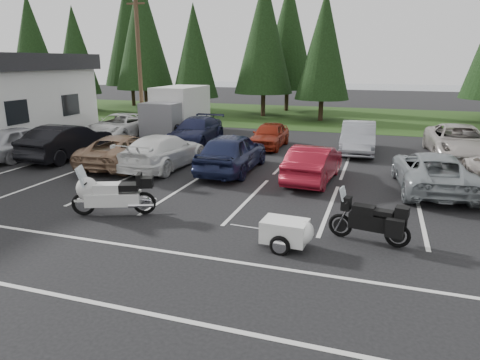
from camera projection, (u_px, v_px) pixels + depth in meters
name	position (u px, v px, depth m)	size (l,w,h in m)	color
ground	(224.00, 208.00, 13.61)	(120.00, 120.00, 0.00)	black
grass_strip	(324.00, 117.00, 35.55)	(80.00, 16.00, 0.01)	#223B12
lake_water	(380.00, 92.00, 62.68)	(70.00, 50.00, 0.02)	slate
utility_pole	(139.00, 57.00, 26.34)	(1.60, 0.26, 9.00)	#473321
box_truck	(174.00, 111.00, 27.06)	(2.40, 5.60, 2.90)	silver
stall_markings	(243.00, 190.00, 15.43)	(32.00, 16.00, 0.01)	silver
conifer_0	(31.00, 42.00, 40.96)	(4.58, 4.58, 10.66)	#332316
conifer_1	(75.00, 50.00, 38.19)	(3.96, 3.96, 9.22)	#332316
conifer_2	(143.00, 32.00, 37.42)	(5.10, 5.10, 11.89)	#332316
conifer_3	(194.00, 51.00, 34.93)	(3.87, 3.87, 9.02)	#332316
conifer_4	(264.00, 34.00, 34.29)	(4.80, 4.80, 11.17)	#332316
conifer_5	(324.00, 45.00, 31.84)	(4.14, 4.14, 9.63)	#332316
conifer_back_a	(129.00, 33.00, 42.40)	(5.28, 5.28, 12.30)	#332316
conifer_back_b	(288.00, 34.00, 38.13)	(4.97, 4.97, 11.58)	#332316
car_near_0	(21.00, 142.00, 20.39)	(1.85, 4.60, 1.57)	silver
car_near_1	(68.00, 141.00, 20.29)	(1.72, 4.93, 1.62)	black
car_near_2	(123.00, 150.00, 18.95)	(2.29, 4.96, 1.38)	#957256
car_near_3	(164.00, 151.00, 18.47)	(2.05, 5.04, 1.46)	white
car_near_4	(232.00, 152.00, 17.86)	(1.96, 4.86, 1.66)	#1B2143
car_near_5	(314.00, 163.00, 16.48)	(1.48, 4.25, 1.40)	maroon
car_near_6	(432.00, 171.00, 15.26)	(2.32, 5.04, 1.40)	gray
car_far_0	(120.00, 126.00, 25.73)	(2.38, 5.16, 1.43)	white
car_far_1	(196.00, 131.00, 24.01)	(2.02, 4.98, 1.44)	#171A3A
car_far_2	(269.00, 135.00, 22.89)	(1.58, 3.92, 1.34)	maroon
car_far_3	(358.00, 137.00, 21.59)	(1.62, 4.65, 1.53)	gray
car_far_4	(458.00, 142.00, 20.44)	(2.57, 5.57, 1.55)	#ACA49E
touring_motorcycle	(113.00, 190.00, 12.79)	(2.78, 0.86, 1.54)	silver
cargo_trailer	(285.00, 234.00, 10.60)	(1.61, 0.90, 0.74)	white
adventure_motorcycle	(369.00, 216.00, 10.86)	(2.29, 0.80, 1.40)	black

